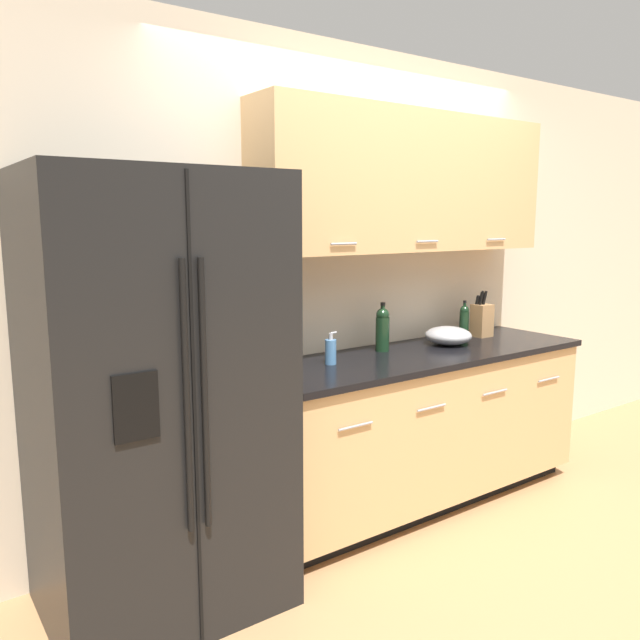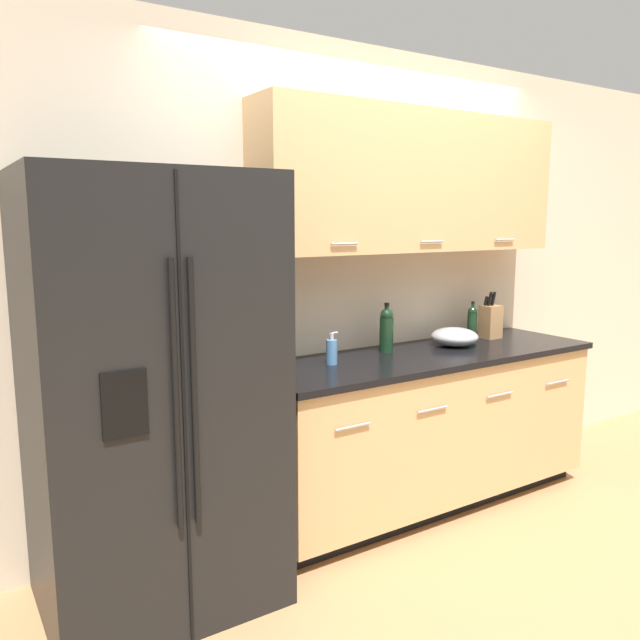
{
  "view_description": "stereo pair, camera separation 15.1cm",
  "coord_description": "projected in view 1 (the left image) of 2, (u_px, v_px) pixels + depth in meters",
  "views": [
    {
      "loc": [
        -2.29,
        -1.66,
        1.65
      ],
      "look_at": [
        -0.51,
        0.84,
        1.15
      ],
      "focal_mm": 35.0,
      "sensor_mm": 36.0,
      "label": 1
    },
    {
      "loc": [
        -2.17,
        -1.75,
        1.65
      ],
      "look_at": [
        -0.51,
        0.84,
        1.15
      ],
      "focal_mm": 35.0,
      "sensor_mm": 36.0,
      "label": 2
    }
  ],
  "objects": [
    {
      "name": "ground_plane",
      "position": [
        514.0,
        576.0,
        2.91
      ],
      "size": [
        14.0,
        14.0,
        0.0
      ],
      "primitive_type": "plane",
      "color": "#B27F51"
    },
    {
      "name": "wall_back",
      "position": [
        370.0,
        253.0,
        3.63
      ],
      "size": [
        10.0,
        0.39,
        2.6
      ],
      "color": "beige",
      "rests_on": "ground_plane"
    },
    {
      "name": "counter_unit",
      "position": [
        421.0,
        425.0,
        3.64
      ],
      "size": [
        2.1,
        0.64,
        0.9
      ],
      "color": "black",
      "rests_on": "ground_plane"
    },
    {
      "name": "refrigerator",
      "position": [
        156.0,
        397.0,
        2.59
      ],
      "size": [
        0.96,
        0.79,
        1.84
      ],
      "color": "black",
      "rests_on": "ground_plane"
    },
    {
      "name": "knife_block",
      "position": [
        482.0,
        319.0,
        4.0
      ],
      "size": [
        0.11,
        0.1,
        0.3
      ],
      "color": "#A87A4C",
      "rests_on": "counter_unit"
    },
    {
      "name": "wine_bottle",
      "position": [
        382.0,
        329.0,
        3.56
      ],
      "size": [
        0.08,
        0.08,
        0.28
      ],
      "color": "black",
      "rests_on": "counter_unit"
    },
    {
      "name": "soap_dispenser",
      "position": [
        331.0,
        351.0,
        3.24
      ],
      "size": [
        0.06,
        0.06,
        0.17
      ],
      "color": "#4C7FB2",
      "rests_on": "counter_unit"
    },
    {
      "name": "oil_bottle",
      "position": [
        464.0,
        321.0,
        3.96
      ],
      "size": [
        0.06,
        0.06,
        0.24
      ],
      "color": "black",
      "rests_on": "counter_unit"
    },
    {
      "name": "mixing_bowl",
      "position": [
        448.0,
        336.0,
        3.76
      ],
      "size": [
        0.28,
        0.28,
        0.11
      ],
      "color": "#A3A3A5",
      "rests_on": "counter_unit"
    }
  ]
}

